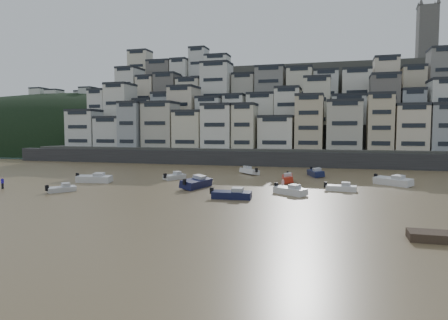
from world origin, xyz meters
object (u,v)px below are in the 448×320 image
(boat_i, at_px, (316,172))
(boat_d, at_px, (341,187))
(boat_j, at_px, (62,188))
(boat_k, at_px, (94,177))
(boat_c, at_px, (196,182))
(person_pink, at_px, (283,185))
(boat_g, at_px, (393,180))
(boat_f, at_px, (175,176))
(boat_a, at_px, (232,193))
(boat_h, at_px, (249,170))
(boat_e, at_px, (288,177))
(person_blue, at_px, (2,183))
(boat_b, at_px, (290,189))

(boat_i, bearing_deg, boat_d, -4.65)
(boat_j, bearing_deg, boat_k, 44.59)
(boat_c, xyz_separation_m, boat_d, (21.00, 2.72, -0.32))
(boat_j, xyz_separation_m, person_pink, (29.83, 9.58, 0.30))
(boat_g, height_order, person_pink, boat_g)
(boat_f, relative_size, boat_i, 0.79)
(boat_j, relative_size, person_pink, 2.39)
(boat_g, bearing_deg, boat_a, -99.15)
(boat_d, xyz_separation_m, boat_h, (-17.23, 17.78, 0.15))
(boat_h, height_order, person_pink, person_pink)
(boat_k, bearing_deg, boat_e, 10.33)
(boat_d, distance_m, boat_i, 18.05)
(boat_a, relative_size, person_blue, 3.16)
(boat_b, bearing_deg, boat_c, -155.20)
(boat_f, relative_size, boat_k, 0.77)
(boat_c, distance_m, boat_i, 26.12)
(boat_d, distance_m, boat_e, 11.36)
(boat_a, relative_size, boat_k, 0.86)
(boat_a, distance_m, person_blue, 34.98)
(boat_e, distance_m, boat_f, 19.70)
(boat_e, xyz_separation_m, boat_k, (-30.93, -9.06, 0.04))
(boat_g, bearing_deg, boat_d, -94.34)
(boat_i, height_order, boat_k, boat_k)
(boat_i, height_order, person_pink, person_pink)
(boat_d, height_order, boat_e, boat_e)
(boat_a, bearing_deg, boat_f, 128.63)
(boat_a, relative_size, boat_j, 1.32)
(boat_a, xyz_separation_m, boat_f, (-14.70, 16.52, -0.08))
(boat_h, relative_size, person_pink, 3.30)
(boat_i, distance_m, boat_j, 44.37)
(boat_f, xyz_separation_m, boat_h, (10.91, 11.88, 0.12))
(boat_h, distance_m, person_pink, 21.87)
(boat_c, height_order, boat_e, boat_c)
(boat_d, distance_m, boat_f, 28.75)
(boat_e, distance_m, boat_i, 10.75)
(person_blue, bearing_deg, boat_e, 25.38)
(boat_b, height_order, boat_j, boat_b)
(boat_c, distance_m, boat_d, 21.17)
(boat_b, xyz_separation_m, boat_e, (-1.81, 12.68, 0.09))
(boat_b, xyz_separation_m, boat_h, (-10.53, 22.93, 0.05))
(boat_d, bearing_deg, boat_k, -173.28)
(boat_b, bearing_deg, boat_d, 72.02)
(boat_f, xyz_separation_m, boat_j, (-9.76, -17.56, -0.10))
(boat_c, bearing_deg, boat_j, 129.21)
(boat_b, distance_m, boat_f, 24.12)
(boat_g, bearing_deg, boat_h, -161.33)
(boat_h, bearing_deg, person_blue, 91.30)
(boat_d, relative_size, person_blue, 2.66)
(boat_d, distance_m, boat_g, 11.47)
(boat_f, bearing_deg, boat_d, -79.30)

